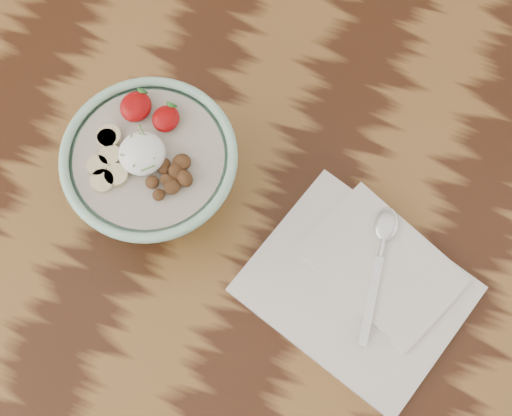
{
  "coord_description": "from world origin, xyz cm",
  "views": [
    {
      "loc": [
        4.98,
        -28.97,
        160.2
      ],
      "look_at": [
        -4.35,
        -5.47,
        86.95
      ],
      "focal_mm": 50.0,
      "sensor_mm": 36.0,
      "label": 1
    }
  ],
  "objects": [
    {
      "name": "spoon",
      "position": [
        10.38,
        -0.71,
        76.9
      ],
      "size": [
        4.3,
        17.63,
        0.92
      ],
      "rotation": [
        0.0,
        0.0,
        0.13
      ],
      "color": "silver",
      "rests_on": "napkin"
    },
    {
      "name": "breakfast_bowl",
      "position": [
        -18.07,
        -3.95,
        81.86
      ],
      "size": [
        20.31,
        20.31,
        13.44
      ],
      "rotation": [
        0.0,
        0.0,
        0.17
      ],
      "color": "#95C8AB",
      "rests_on": "table"
    },
    {
      "name": "table",
      "position": [
        0.0,
        0.0,
        65.7
      ],
      "size": [
        160.0,
        90.0,
        75.0
      ],
      "color": "#34190D",
      "rests_on": "ground"
    },
    {
      "name": "napkin",
      "position": [
        9.75,
        -6.15,
        75.64
      ],
      "size": [
        29.4,
        26.24,
        1.52
      ],
      "rotation": [
        0.0,
        0.0,
        -0.3
      ],
      "color": "silver",
      "rests_on": "table"
    }
  ]
}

